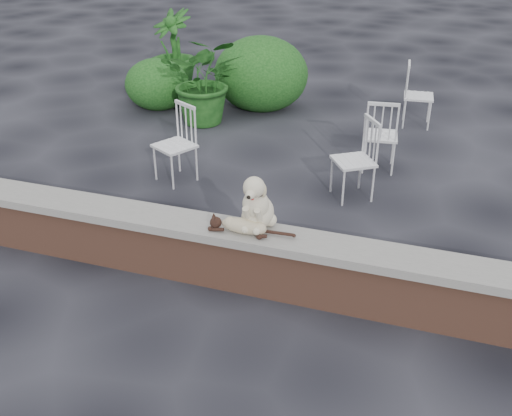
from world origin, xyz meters
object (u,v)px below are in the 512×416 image
(dog, at_px, (258,199))
(chair_d, at_px, (354,160))
(potted_plant_a, at_px, (205,80))
(chair_b, at_px, (174,144))
(cat, at_px, (244,225))
(chair_c, at_px, (380,134))
(potted_plant_b, at_px, (173,50))
(chair_e, at_px, (419,95))

(dog, height_order, chair_d, dog)
(chair_d, xyz_separation_m, potted_plant_a, (-2.53, 1.76, 0.20))
(chair_b, bearing_deg, dog, -17.52)
(cat, relative_size, potted_plant_a, 0.67)
(chair_c, bearing_deg, cat, 68.25)
(dog, bearing_deg, chair_d, 75.01)
(cat, relative_size, chair_d, 0.95)
(chair_d, bearing_deg, dog, -48.12)
(dog, xyz_separation_m, potted_plant_a, (-2.03, 3.69, -0.18))
(chair_c, bearing_deg, chair_b, 18.63)
(potted_plant_a, bearing_deg, chair_b, -78.22)
(potted_plant_b, bearing_deg, dog, -57.73)
(potted_plant_b, bearing_deg, chair_b, -64.71)
(chair_e, relative_size, chair_b, 1.00)
(cat, relative_size, chair_b, 0.95)
(chair_b, bearing_deg, chair_e, 76.56)
(chair_d, xyz_separation_m, potted_plant_b, (-3.71, 3.15, 0.21))
(dog, height_order, potted_plant_b, potted_plant_b)
(chair_d, distance_m, chair_e, 2.68)
(potted_plant_a, bearing_deg, chair_d, -34.85)
(cat, bearing_deg, potted_plant_b, 120.69)
(potted_plant_b, bearing_deg, chair_c, -30.18)
(dog, relative_size, chair_c, 0.56)
(chair_e, bearing_deg, dog, 162.37)
(dog, distance_m, potted_plant_b, 6.01)
(dog, bearing_deg, chair_e, 77.31)
(chair_c, relative_size, chair_b, 1.00)
(dog, relative_size, cat, 0.59)
(dog, bearing_deg, cat, -118.26)
(chair_d, height_order, chair_c, same)
(cat, xyz_separation_m, chair_d, (0.59, 2.08, -0.19))
(cat, bearing_deg, chair_c, 75.28)
(potted_plant_a, xyz_separation_m, potted_plant_b, (-1.18, 1.39, 0.02))
(chair_d, relative_size, chair_c, 1.00)
(potted_plant_b, bearing_deg, cat, -59.12)
(cat, height_order, potted_plant_b, potted_plant_b)
(chair_b, bearing_deg, cat, -21.37)
(cat, height_order, chair_e, chair_e)
(dog, relative_size, chair_e, 0.56)
(chair_d, distance_m, potted_plant_b, 4.88)
(chair_e, relative_size, chair_c, 1.00)
(chair_c, distance_m, chair_b, 2.55)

